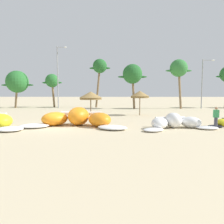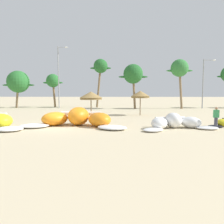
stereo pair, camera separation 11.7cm
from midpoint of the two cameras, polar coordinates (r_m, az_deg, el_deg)
ground_plane at (r=17.30m, az=-14.73°, el=-3.84°), size 260.00×260.00×0.00m
kite_left_of_center at (r=17.38m, az=-9.07°, el=-1.80°), size 8.63×4.38×1.49m
kite_center at (r=16.70m, az=16.58°, el=-2.69°), size 5.85×3.47×1.14m
beach_umbrella_near_van at (r=22.77m, az=-5.44°, el=4.36°), size 2.41×2.41×2.78m
beach_umbrella_middle at (r=25.55m, az=7.63°, el=4.64°), size 2.23×2.23×2.88m
person_near_kites at (r=17.35m, az=26.00°, el=-1.43°), size 0.36×0.24×1.62m
palm_left at (r=41.66m, az=-23.48°, el=7.30°), size 5.80×3.87×6.53m
palm_left_of_gap at (r=41.43m, az=-15.28°, el=7.85°), size 3.69×2.46×6.12m
palm_center_left at (r=39.75m, az=-2.98°, el=11.75°), size 3.82×2.55×8.75m
palm_center_right at (r=36.27m, az=5.71°, el=9.88°), size 4.83×3.22×7.38m
palm_right_of_gap at (r=37.81m, az=17.53°, el=10.84°), size 4.31×2.87×8.15m
lamppost_west at (r=39.00m, az=-13.71°, el=9.66°), size 1.78×0.24×10.61m
lamppost_west_center at (r=39.86m, az=23.30°, el=7.62°), size 2.07×0.24×8.26m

